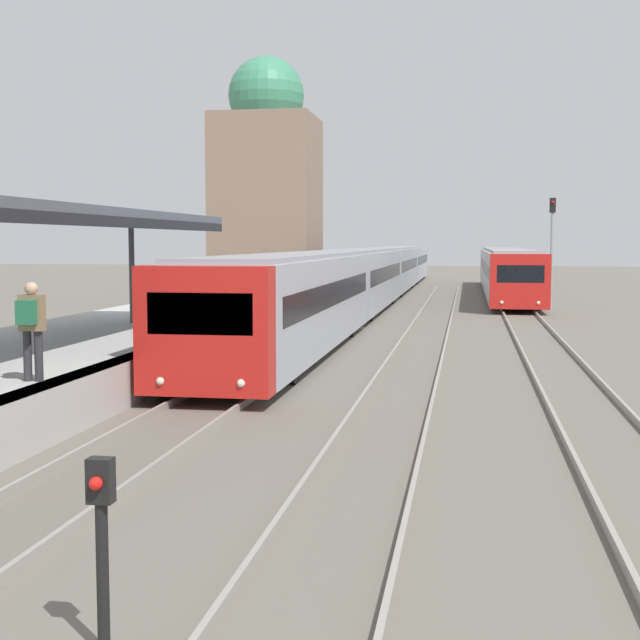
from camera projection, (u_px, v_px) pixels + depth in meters
person_on_platform at (31, 323)px, 14.78m from camera, size 0.40×0.40×1.66m
train_near at (376, 271)px, 49.75m from camera, size 2.71×66.51×2.92m
train_far at (506, 269)px, 55.10m from camera, size 2.68×31.66×2.85m
signal_post_near at (101, 531)px, 7.01m from camera, size 0.20×0.21×1.58m
signal_mast_far at (552, 240)px, 42.45m from camera, size 0.28×0.29×5.36m
distant_domed_building at (267, 186)px, 50.53m from camera, size 5.56×5.56×13.65m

